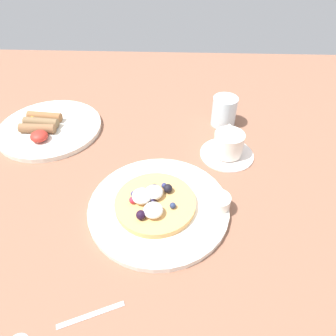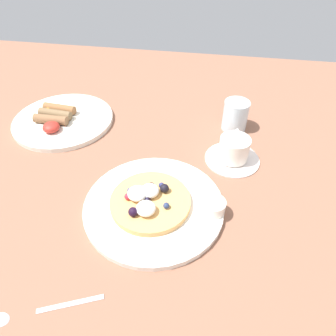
{
  "view_description": "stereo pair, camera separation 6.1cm",
  "coord_description": "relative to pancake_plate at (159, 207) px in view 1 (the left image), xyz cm",
  "views": [
    {
      "loc": [
        7.52,
        -47.36,
        49.14
      ],
      "look_at": [
        5.55,
        1.61,
        4.0
      ],
      "focal_mm": 32.65,
      "sensor_mm": 36.0,
      "label": 1
    },
    {
      "loc": [
        13.6,
        -46.73,
        49.14
      ],
      "look_at": [
        5.55,
        1.61,
        4.0
      ],
      "focal_mm": 32.65,
      "sensor_mm": 36.0,
      "label": 2
    }
  ],
  "objects": [
    {
      "name": "pancake_with_berries",
      "position": [
        -0.93,
        -0.28,
        1.8
      ],
      "size": [
        16.46,
        16.46,
        3.74
      ],
      "color": "#E1A45B",
      "rests_on": "pancake_plate"
    },
    {
      "name": "teaspoon",
      "position": [
        -15.05,
        -24.19,
        -0.41
      ],
      "size": [
        16.22,
        7.55,
        0.6
      ],
      "color": "silver",
      "rests_on": "ground_plane"
    },
    {
      "name": "coffee_saucer",
      "position": [
        15.84,
        18.05,
        -0.27
      ],
      "size": [
        13.21,
        13.21,
        0.77
      ],
      "primitive_type": "cylinder",
      "color": "white",
      "rests_on": "ground_plane"
    },
    {
      "name": "pancake_plate",
      "position": [
        0.0,
        0.0,
        0.0
      ],
      "size": [
        28.82,
        28.82,
        1.31
      ],
      "primitive_type": "cylinder",
      "color": "white",
      "rests_on": "ground_plane"
    },
    {
      "name": "water_glass",
      "position": [
        16.02,
        31.8,
        3.37
      ],
      "size": [
        6.68,
        6.68,
        8.06
      ],
      "primitive_type": "cylinder",
      "color": "silver",
      "rests_on": "ground_plane"
    },
    {
      "name": "ground_plane",
      "position": [
        -3.97,
        6.66,
        -2.15
      ],
      "size": [
        181.97,
        150.33,
        3.0
      ],
      "primitive_type": "cube",
      "color": "#875944"
    },
    {
      "name": "syrup_ramekin",
      "position": [
        12.07,
        0.23,
        1.98
      ],
      "size": [
        4.8,
        4.8,
        2.58
      ],
      "color": "white",
      "rests_on": "pancake_plate"
    },
    {
      "name": "fried_breakfast",
      "position": [
        -33.45,
        25.73,
        1.81
      ],
      "size": [
        10.9,
        13.42,
        2.67
      ],
      "color": "brown",
      "rests_on": "breakfast_plate"
    },
    {
      "name": "coffee_cup",
      "position": [
        15.86,
        18.23,
        3.01
      ],
      "size": [
        7.18,
        10.15,
        5.58
      ],
      "color": "white",
      "rests_on": "coffee_saucer"
    },
    {
      "name": "breakfast_plate",
      "position": [
        -31.44,
        26.67,
        0.01
      ],
      "size": [
        27.58,
        27.58,
        1.32
      ],
      "primitive_type": "cylinder",
      "color": "white",
      "rests_on": "ground_plane"
    }
  ]
}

